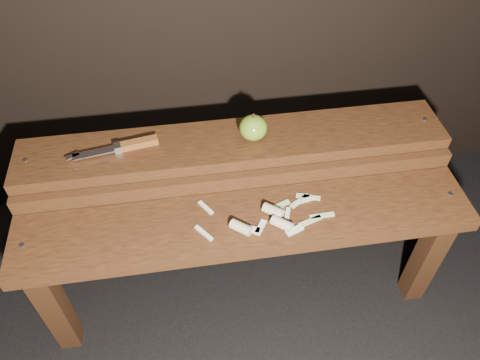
{
  "coord_description": "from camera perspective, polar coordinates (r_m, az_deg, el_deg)",
  "views": [
    {
      "loc": [
        -0.13,
        -0.79,
        1.37
      ],
      "look_at": [
        0.0,
        0.06,
        0.45
      ],
      "focal_mm": 35.0,
      "sensor_mm": 36.0,
      "label": 1
    }
  ],
  "objects": [
    {
      "name": "apple",
      "position": [
        1.29,
        1.62,
        6.39
      ],
      "size": [
        0.08,
        0.08,
        0.08
      ],
      "color": "olive",
      "rests_on": "bench_rear_tier"
    },
    {
      "name": "knife",
      "position": [
        1.3,
        -13.51,
        4.09
      ],
      "size": [
        0.25,
        0.06,
        0.02
      ],
      "color": "brown",
      "rests_on": "bench_rear_tier"
    },
    {
      "name": "bench_front_tier",
      "position": [
        1.26,
        0.84,
        -7.0
      ],
      "size": [
        1.2,
        0.2,
        0.42
      ],
      "color": "black",
      "rests_on": "ground"
    },
    {
      "name": "bench_rear_tier",
      "position": [
        1.36,
        -0.67,
        2.18
      ],
      "size": [
        1.2,
        0.21,
        0.5
      ],
      "color": "black",
      "rests_on": "ground"
    },
    {
      "name": "ground",
      "position": [
        1.59,
        0.33,
        -12.75
      ],
      "size": [
        60.0,
        60.0,
        0.0
      ],
      "primitive_type": "plane",
      "color": "black"
    },
    {
      "name": "apple_scraps",
      "position": [
        1.2,
        3.54,
        -4.78
      ],
      "size": [
        0.36,
        0.15,
        0.03
      ],
      "color": "beige",
      "rests_on": "bench_front_tier"
    }
  ]
}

